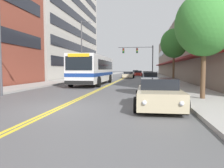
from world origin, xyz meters
The scene contains 20 objects.
ground_plane centered at (0.00, 37.00, 0.00)m, with size 240.00×240.00×0.00m, color #565659.
sidewalk_left centered at (-7.04, 37.00, 0.07)m, with size 3.07×106.00×0.14m.
sidewalk_right centered at (7.04, 37.00, 0.07)m, with size 3.07×106.00×0.14m.
centre_line centered at (0.00, 37.00, 0.00)m, with size 0.34×106.00×0.01m.
office_tower_left centered at (-14.81, 33.14, 12.77)m, with size 12.08×30.33×25.54m.
storefront_row_right centered at (12.80, 37.00, 5.09)m, with size 9.10×68.00×10.18m.
city_bus centered at (-1.81, 14.56, 1.72)m, with size 2.94×11.14×3.03m.
car_navy_parked_left_near centered at (-4.27, 28.37, 0.61)m, with size 2.01×4.25×1.30m.
car_beige_parked_right_foreground centered at (4.26, 0.79, 0.60)m, with size 2.04×4.35×1.27m.
car_slate_blue_parked_right_mid centered at (4.38, 16.76, 0.62)m, with size 1.98×4.39×1.33m.
car_silver_parked_right_far centered at (4.36, 32.47, 0.59)m, with size 2.17×4.69×1.26m.
car_champagne_moving_lead centered at (0.77, 31.71, 0.56)m, with size 2.12×4.70×1.19m.
car_dark_grey_moving_second centered at (1.30, 53.32, 0.64)m, with size 1.99×4.29×1.36m.
car_red_moving_third centered at (2.30, 43.41, 0.59)m, with size 2.09×4.30×1.28m.
traffic_signal_mast centered at (2.95, 31.93, 4.32)m, with size 6.43×0.38×6.03m.
street_lamp_left_near centered at (-5.04, 3.72, 4.30)m, with size 1.92×0.28×7.23m.
street_lamp_left_far centered at (-5.09, 21.91, 4.97)m, with size 1.78×0.28×8.54m.
street_tree_right_near centered at (6.67, 3.06, 3.97)m, with size 2.99×2.99×5.48m.
street_tree_right_mid centered at (6.42, 12.67, 4.10)m, with size 2.52×2.52×5.36m.
fire_hydrant centered at (5.95, 9.42, 0.54)m, with size 0.34×0.26×0.81m.
Camera 1 is at (3.61, -8.86, 1.69)m, focal length 35.00 mm.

